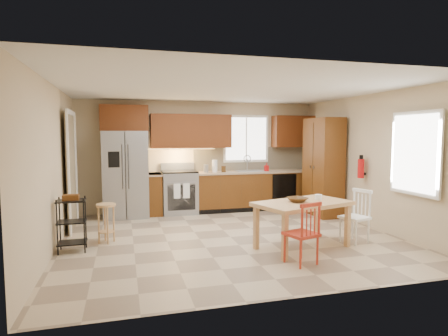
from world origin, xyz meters
TOP-DOWN VIEW (x-y plane):
  - floor at (0.00, 0.00)m, footprint 5.50×5.50m
  - ceiling at (0.00, 0.00)m, footprint 5.50×5.00m
  - wall_back at (0.00, 2.50)m, footprint 5.50×0.02m
  - wall_front at (0.00, -2.50)m, footprint 5.50×0.02m
  - wall_left at (-2.75, 0.00)m, footprint 0.02×5.00m
  - wall_right at (2.75, 0.00)m, footprint 0.02×5.00m
  - refrigerator at (-1.70, 2.12)m, footprint 0.92×0.75m
  - range_stove at (-0.55, 2.19)m, footprint 0.76×0.63m
  - base_cabinet_narrow at (-1.10, 2.20)m, footprint 0.30×0.60m
  - base_cabinet_run at (1.29, 2.20)m, footprint 2.92×0.60m
  - dishwasher at (1.85, 1.91)m, footprint 0.60×0.02m
  - backsplash at (1.29, 2.48)m, footprint 2.92×0.03m
  - upper_over_fridge at (-1.70, 2.33)m, footprint 1.00×0.35m
  - upper_left_block at (-0.25, 2.33)m, footprint 1.80×0.35m
  - upper_right_block at (2.25, 2.33)m, footprint 1.00×0.35m
  - window_back at (1.10, 2.48)m, footprint 1.12×0.04m
  - sink at (1.10, 2.20)m, footprint 0.62×0.46m
  - undercab_glow at (-0.55, 2.30)m, footprint 1.60×0.30m
  - soap_bottle at (1.48, 2.10)m, footprint 0.09×0.09m
  - paper_towel at (0.25, 2.15)m, footprint 0.12×0.12m
  - canister_steel at (0.05, 2.15)m, footprint 0.11×0.11m
  - canister_wood at (0.45, 2.12)m, footprint 0.10×0.10m
  - pantry at (2.43, 1.20)m, footprint 0.50×0.95m
  - fire_extinguisher at (2.63, 0.15)m, footprint 0.12×0.12m
  - window_right at (2.68, -1.15)m, footprint 0.04×1.02m
  - doorway at (-2.67, 1.30)m, footprint 0.04×0.95m
  - dining_table at (0.90, -0.87)m, footprint 1.62×1.20m
  - chair_red at (0.55, -1.52)m, footprint 0.50×0.50m
  - chair_white at (1.85, -0.82)m, footprint 0.50×0.50m
  - table_bowl at (0.81, -0.87)m, footprint 0.37×0.37m
  - table_jar at (1.22, -0.78)m, footprint 0.12×0.12m
  - bar_stool at (-2.03, 0.21)m, footprint 0.32×0.32m
  - utility_cart at (-2.50, -0.15)m, footprint 0.41×0.32m

SIDE VIEW (x-z plane):
  - floor at x=0.00m, z-range 0.00..0.00m
  - bar_stool at x=-2.03m, z-range 0.00..0.63m
  - dining_table at x=0.90m, z-range 0.00..0.70m
  - utility_cart at x=-2.50m, z-range 0.00..0.81m
  - chair_red at x=0.55m, z-range 0.00..0.85m
  - chair_white at x=1.85m, z-range 0.00..0.85m
  - base_cabinet_narrow at x=-1.10m, z-range 0.00..0.90m
  - base_cabinet_run at x=1.29m, z-range 0.00..0.90m
  - dishwasher at x=1.85m, z-range 0.06..0.84m
  - range_stove at x=-0.55m, z-range 0.00..0.92m
  - table_bowl at x=0.81m, z-range 0.68..0.75m
  - table_jar at x=1.22m, z-range 0.68..0.80m
  - sink at x=1.10m, z-range 0.78..0.94m
  - refrigerator at x=-1.70m, z-range 0.00..1.82m
  - canister_wood at x=0.45m, z-range 0.90..1.04m
  - canister_steel at x=0.05m, z-range 0.90..1.08m
  - soap_bottle at x=1.48m, z-range 0.90..1.09m
  - paper_towel at x=0.25m, z-range 0.90..1.18m
  - pantry at x=2.43m, z-range 0.00..2.10m
  - doorway at x=-2.67m, z-range 0.00..2.10m
  - fire_extinguisher at x=2.63m, z-range 0.92..1.28m
  - backsplash at x=1.29m, z-range 0.90..1.45m
  - wall_back at x=0.00m, z-range 0.00..2.50m
  - wall_front at x=0.00m, z-range 0.00..2.50m
  - wall_left at x=-2.75m, z-range 0.00..2.50m
  - wall_right at x=2.75m, z-range 0.00..2.50m
  - undercab_glow at x=-0.55m, z-range 1.43..1.43m
  - window_right at x=2.68m, z-range 0.79..2.11m
  - window_back at x=1.10m, z-range 1.09..2.21m
  - upper_left_block at x=-0.25m, z-range 1.45..2.20m
  - upper_right_block at x=2.25m, z-range 1.45..2.20m
  - upper_over_fridge at x=-1.70m, z-range 1.83..2.38m
  - ceiling at x=0.00m, z-range 2.49..2.51m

